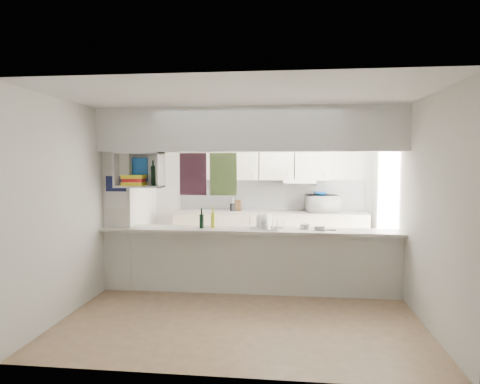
# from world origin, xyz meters

# --- Properties ---
(floor) EXTENTS (4.80, 4.80, 0.00)m
(floor) POSITION_xyz_m (0.00, 0.00, 0.00)
(floor) COLOR #8C6A51
(floor) RESTS_ON ground
(ceiling) EXTENTS (4.80, 4.80, 0.00)m
(ceiling) POSITION_xyz_m (0.00, 0.00, 2.60)
(ceiling) COLOR white
(ceiling) RESTS_ON wall_back
(wall_back) EXTENTS (4.20, 0.00, 4.20)m
(wall_back) POSITION_xyz_m (0.00, 2.40, 1.30)
(wall_back) COLOR silver
(wall_back) RESTS_ON floor
(wall_left) EXTENTS (0.00, 4.80, 4.80)m
(wall_left) POSITION_xyz_m (-2.10, 0.00, 1.30)
(wall_left) COLOR silver
(wall_left) RESTS_ON floor
(wall_right) EXTENTS (0.00, 4.80, 4.80)m
(wall_right) POSITION_xyz_m (2.10, 0.00, 1.30)
(wall_right) COLOR silver
(wall_right) RESTS_ON floor
(servery_partition) EXTENTS (4.20, 0.50, 2.60)m
(servery_partition) POSITION_xyz_m (-0.17, 0.00, 1.66)
(servery_partition) COLOR silver
(servery_partition) RESTS_ON floor
(cubby_shelf) EXTENTS (0.65, 0.35, 0.50)m
(cubby_shelf) POSITION_xyz_m (-1.57, -0.06, 1.71)
(cubby_shelf) COLOR white
(cubby_shelf) RESTS_ON bulkhead
(kitchen_run) EXTENTS (3.60, 0.63, 2.24)m
(kitchen_run) POSITION_xyz_m (0.16, 2.14, 0.83)
(kitchen_run) COLOR beige
(kitchen_run) RESTS_ON floor
(microwave) EXTENTS (0.64, 0.48, 0.32)m
(microwave) POSITION_xyz_m (1.18, 2.15, 1.08)
(microwave) COLOR white
(microwave) RESTS_ON bench_top
(bowl) EXTENTS (0.25, 0.25, 0.06)m
(bowl) POSITION_xyz_m (1.14, 2.13, 1.27)
(bowl) COLOR #0D3E91
(bowl) RESTS_ON microwave
(dish_rack) EXTENTS (0.50, 0.43, 0.23)m
(dish_rack) POSITION_xyz_m (0.25, 0.05, 1.01)
(dish_rack) COLOR silver
(dish_rack) RESTS_ON breakfast_bar
(cup) EXTENTS (0.13, 0.13, 0.09)m
(cup) POSITION_xyz_m (0.22, -0.05, 0.98)
(cup) COLOR white
(cup) RESTS_ON dish_rack
(wine_bottles) EXTENTS (0.21, 0.14, 0.30)m
(wine_bottles) POSITION_xyz_m (-0.60, 0.02, 1.03)
(wine_bottles) COLOR black
(wine_bottles) RESTS_ON breakfast_bar
(plastic_tubs) EXTENTS (0.49, 0.22, 0.07)m
(plastic_tubs) POSITION_xyz_m (0.87, 0.04, 0.95)
(plastic_tubs) COLOR silver
(plastic_tubs) RESTS_ON breakfast_bar
(utensil_jar) EXTENTS (0.10, 0.10, 0.14)m
(utensil_jar) POSITION_xyz_m (-0.52, 2.15, 0.99)
(utensil_jar) COLOR black
(utensil_jar) RESTS_ON bench_top
(knife_block) EXTENTS (0.11, 0.10, 0.21)m
(knife_block) POSITION_xyz_m (-0.41, 2.18, 1.03)
(knife_block) COLOR #4C301A
(knife_block) RESTS_ON bench_top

